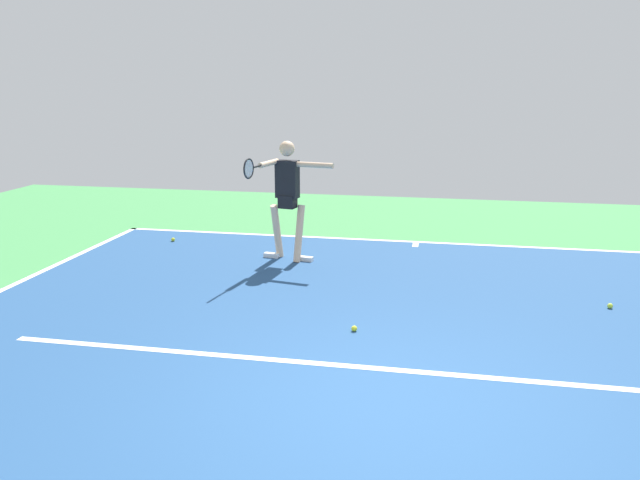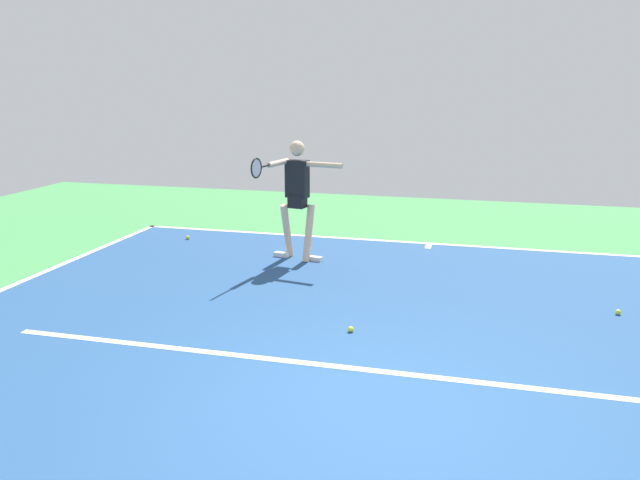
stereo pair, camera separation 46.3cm
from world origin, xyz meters
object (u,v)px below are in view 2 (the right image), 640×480
tennis_ball_centre_court (618,312)px  tennis_ball_near_service_line (351,329)px  tennis_player (297,191)px  tennis_ball_near_player (188,237)px

tennis_ball_centre_court → tennis_ball_near_service_line: (2.98, 1.36, 0.00)m
tennis_player → tennis_ball_centre_court: size_ratio=28.14×
tennis_player → tennis_ball_near_player: (2.25, -0.77, -1.05)m
tennis_ball_near_service_line → tennis_ball_centre_court: bearing=-155.5°
tennis_player → tennis_ball_centre_court: bearing=172.8°
tennis_ball_centre_court → tennis_ball_near_service_line: same height
tennis_ball_centre_court → tennis_ball_near_service_line: bearing=24.5°
tennis_player → tennis_ball_near_service_line: tennis_player is taller
tennis_ball_centre_court → tennis_ball_near_player: same height
tennis_ball_near_service_line → tennis_ball_near_player: same height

